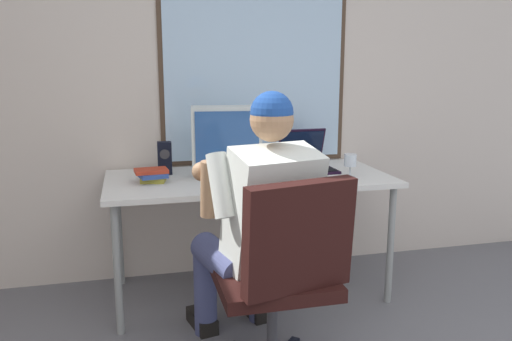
{
  "coord_description": "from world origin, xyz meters",
  "views": [
    {
      "loc": [
        -0.88,
        -0.72,
        1.41
      ],
      "look_at": [
        -0.26,
        1.8,
        0.87
      ],
      "focal_mm": 36.43,
      "sensor_mm": 36.0,
      "label": 1
    }
  ],
  "objects_px": {
    "office_chair": "(284,266)",
    "wine_glass": "(350,162)",
    "person_seated": "(259,222)",
    "laptop": "(306,159)",
    "desk": "(249,185)",
    "desk_speaker": "(165,158)",
    "cd_case": "(286,180)",
    "book_stack": "(152,175)",
    "crt_monitor": "(226,137)"
  },
  "relations": [
    {
      "from": "office_chair",
      "to": "wine_glass",
      "type": "distance_m",
      "value": 1.03
    },
    {
      "from": "book_stack",
      "to": "wine_glass",
      "type": "bearing_deg",
      "value": -7.56
    },
    {
      "from": "crt_monitor",
      "to": "cd_case",
      "type": "bearing_deg",
      "value": -30.31
    },
    {
      "from": "office_chair",
      "to": "book_stack",
      "type": "relative_size",
      "value": 4.95
    },
    {
      "from": "desk",
      "to": "office_chair",
      "type": "distance_m",
      "value": 0.95
    },
    {
      "from": "person_seated",
      "to": "book_stack",
      "type": "xyz_separation_m",
      "value": [
        -0.45,
        0.66,
        0.11
      ]
    },
    {
      "from": "crt_monitor",
      "to": "book_stack",
      "type": "xyz_separation_m",
      "value": [
        -0.43,
        -0.03,
        -0.2
      ]
    },
    {
      "from": "laptop",
      "to": "book_stack",
      "type": "relative_size",
      "value": 1.81
    },
    {
      "from": "crt_monitor",
      "to": "office_chair",
      "type": "bearing_deg",
      "value": -85.61
    },
    {
      "from": "person_seated",
      "to": "cd_case",
      "type": "relative_size",
      "value": 8.02
    },
    {
      "from": "laptop",
      "to": "wine_glass",
      "type": "relative_size",
      "value": 2.48
    },
    {
      "from": "office_chair",
      "to": "person_seated",
      "type": "xyz_separation_m",
      "value": [
        -0.05,
        0.25,
        0.13
      ]
    },
    {
      "from": "wine_glass",
      "to": "desk_speaker",
      "type": "distance_m",
      "value": 1.11
    },
    {
      "from": "desk",
      "to": "person_seated",
      "type": "xyz_separation_m",
      "value": [
        -0.11,
        -0.68,
        -0.01
      ]
    },
    {
      "from": "office_chair",
      "to": "book_stack",
      "type": "height_order",
      "value": "office_chair"
    },
    {
      "from": "desk_speaker",
      "to": "cd_case",
      "type": "xyz_separation_m",
      "value": [
        0.66,
        -0.35,
        -0.09
      ]
    },
    {
      "from": "crt_monitor",
      "to": "laptop",
      "type": "distance_m",
      "value": 0.57
    },
    {
      "from": "desk_speaker",
      "to": "cd_case",
      "type": "bearing_deg",
      "value": -28.29
    },
    {
      "from": "person_seated",
      "to": "laptop",
      "type": "xyz_separation_m",
      "value": [
        0.51,
        0.8,
        0.13
      ]
    },
    {
      "from": "crt_monitor",
      "to": "person_seated",
      "type": "bearing_deg",
      "value": -88.17
    },
    {
      "from": "wine_glass",
      "to": "book_stack",
      "type": "relative_size",
      "value": 0.73
    },
    {
      "from": "office_chair",
      "to": "laptop",
      "type": "xyz_separation_m",
      "value": [
        0.46,
        1.05,
        0.26
      ]
    },
    {
      "from": "desk",
      "to": "desk_speaker",
      "type": "relative_size",
      "value": 8.43
    },
    {
      "from": "book_stack",
      "to": "desk",
      "type": "bearing_deg",
      "value": 2.64
    },
    {
      "from": "desk",
      "to": "wine_glass",
      "type": "height_order",
      "value": "wine_glass"
    },
    {
      "from": "laptop",
      "to": "cd_case",
      "type": "relative_size",
      "value": 2.16
    },
    {
      "from": "desk",
      "to": "cd_case",
      "type": "xyz_separation_m",
      "value": [
        0.17,
        -0.18,
        0.06
      ]
    },
    {
      "from": "crt_monitor",
      "to": "wine_glass",
      "type": "relative_size",
      "value": 2.99
    },
    {
      "from": "office_chair",
      "to": "desk",
      "type": "bearing_deg",
      "value": 86.21
    },
    {
      "from": "laptop",
      "to": "cd_case",
      "type": "height_order",
      "value": "laptop"
    },
    {
      "from": "office_chair",
      "to": "laptop",
      "type": "height_order",
      "value": "laptop"
    },
    {
      "from": "crt_monitor",
      "to": "book_stack",
      "type": "distance_m",
      "value": 0.48
    },
    {
      "from": "office_chair",
      "to": "wine_glass",
      "type": "height_order",
      "value": "office_chair"
    },
    {
      "from": "person_seated",
      "to": "desk_speaker",
      "type": "bearing_deg",
      "value": 113.19
    },
    {
      "from": "cd_case",
      "to": "book_stack",
      "type": "bearing_deg",
      "value": 168.5
    },
    {
      "from": "wine_glass",
      "to": "cd_case",
      "type": "relative_size",
      "value": 0.87
    },
    {
      "from": "person_seated",
      "to": "desk_speaker",
      "type": "distance_m",
      "value": 0.95
    },
    {
      "from": "laptop",
      "to": "cd_case",
      "type": "distance_m",
      "value": 0.37
    },
    {
      "from": "laptop",
      "to": "desk_speaker",
      "type": "distance_m",
      "value": 0.88
    },
    {
      "from": "office_chair",
      "to": "laptop",
      "type": "distance_m",
      "value": 1.18
    },
    {
      "from": "person_seated",
      "to": "book_stack",
      "type": "bearing_deg",
      "value": 124.56
    },
    {
      "from": "laptop",
      "to": "crt_monitor",
      "type": "bearing_deg",
      "value": -167.86
    },
    {
      "from": "laptop",
      "to": "desk",
      "type": "bearing_deg",
      "value": -163.46
    },
    {
      "from": "desk_speaker",
      "to": "cd_case",
      "type": "height_order",
      "value": "desk_speaker"
    },
    {
      "from": "desk",
      "to": "cd_case",
      "type": "relative_size",
      "value": 10.38
    },
    {
      "from": "crt_monitor",
      "to": "wine_glass",
      "type": "distance_m",
      "value": 0.74
    },
    {
      "from": "desk_speaker",
      "to": "wine_glass",
      "type": "bearing_deg",
      "value": -18.58
    },
    {
      "from": "desk",
      "to": "laptop",
      "type": "xyz_separation_m",
      "value": [
        0.4,
        0.12,
        0.12
      ]
    },
    {
      "from": "book_stack",
      "to": "cd_case",
      "type": "relative_size",
      "value": 1.19
    },
    {
      "from": "office_chair",
      "to": "laptop",
      "type": "bearing_deg",
      "value": 66.48
    }
  ]
}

